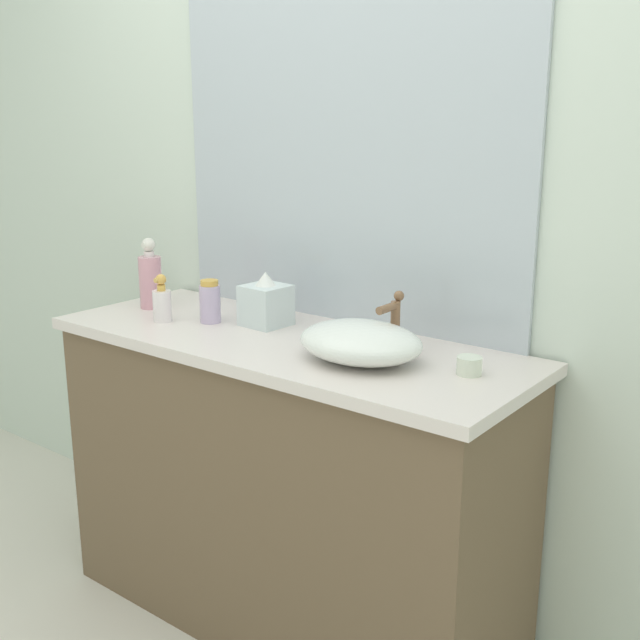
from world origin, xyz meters
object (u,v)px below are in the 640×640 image
lotion_bottle (162,302)px  sink_basin (361,342)px  tissue_box (266,303)px  candle_jar (469,366)px  perfume_bottle (210,302)px  soap_dispenser (150,279)px

lotion_bottle → sink_basin: bearing=3.6°
tissue_box → candle_jar: tissue_box is taller
perfume_bottle → sink_basin: bearing=-3.7°
candle_jar → soap_dispenser: bearing=-178.9°
soap_dispenser → tissue_box: 0.44m
lotion_bottle → soap_dispenser: bearing=149.8°
sink_basin → perfume_bottle: bearing=176.3°
tissue_box → sink_basin: bearing=-15.2°
sink_basin → lotion_bottle: (-0.70, -0.04, 0.01)m
tissue_box → candle_jar: (0.69, -0.04, -0.05)m
candle_jar → perfume_bottle: bearing=-177.7°
perfume_bottle → candle_jar: size_ratio=2.11×
sink_basin → candle_jar: sink_basin is taller
lotion_bottle → candle_jar: (0.97, 0.12, -0.04)m
candle_jar → tissue_box: bearing=176.4°
soap_dispenser → candle_jar: size_ratio=3.71×
sink_basin → lotion_bottle: lotion_bottle is taller
soap_dispenser → perfume_bottle: soap_dispenser is taller
tissue_box → lotion_bottle: bearing=-150.2°
sink_basin → tissue_box: bearing=164.8°
soap_dispenser → perfume_bottle: 0.29m
soap_dispenser → perfume_bottle: (0.28, -0.01, -0.03)m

